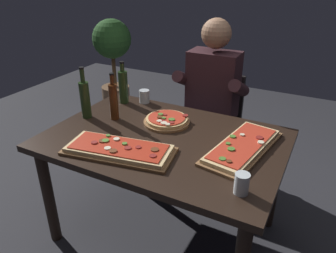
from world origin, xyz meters
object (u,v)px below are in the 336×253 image
at_px(wine_bottle_dark, 123,86).
at_px(tumbler_near_camera, 242,184).
at_px(tumbler_far_side, 144,97).
at_px(diner_chair, 214,121).
at_px(oil_bottle_amber, 114,101).
at_px(dining_table, 164,151).
at_px(vinegar_bottle_green, 85,98).
at_px(potted_plant_corner, 113,60).
at_px(pizza_round_far, 167,120).
at_px(pizza_rectangular_front, 119,149).
at_px(pizza_rectangular_left, 242,147).
at_px(seated_diner, 210,97).

distance_m(wine_bottle_dark, tumbler_near_camera, 1.26).
xyz_separation_m(tumbler_far_side, diner_chair, (0.40, 0.44, -0.30)).
bearing_deg(oil_bottle_amber, dining_table, -10.58).
bearing_deg(oil_bottle_amber, tumbler_far_side, 85.62).
distance_m(vinegar_bottle_green, tumbler_far_side, 0.46).
height_order(tumbler_far_side, potted_plant_corner, potted_plant_corner).
xyz_separation_m(dining_table, pizza_round_far, (-0.08, 0.18, 0.12)).
relative_size(vinegar_bottle_green, tumbler_near_camera, 3.46).
xyz_separation_m(pizza_round_far, diner_chair, (0.09, 0.68, -0.27)).
relative_size(dining_table, tumbler_near_camera, 13.96).
bearing_deg(wine_bottle_dark, potted_plant_corner, 129.74).
bearing_deg(potted_plant_corner, pizza_rectangular_front, -52.72).
height_order(wine_bottle_dark, tumbler_near_camera, wine_bottle_dark).
xyz_separation_m(pizza_rectangular_front, diner_chair, (0.15, 1.13, -0.27)).
xyz_separation_m(vinegar_bottle_green, tumbler_far_side, (0.21, 0.40, -0.09)).
distance_m(pizza_rectangular_left, seated_diner, 0.79).
bearing_deg(tumbler_near_camera, dining_table, 151.48).
height_order(pizza_rectangular_front, diner_chair, diner_chair).
bearing_deg(oil_bottle_amber, potted_plant_corner, 126.85).
bearing_deg(pizza_rectangular_front, potted_plant_corner, 127.28).
bearing_deg(vinegar_bottle_green, wine_bottle_dark, 77.82).
bearing_deg(oil_bottle_amber, wine_bottle_dark, 112.44).
relative_size(pizza_rectangular_front, seated_diner, 0.48).
height_order(vinegar_bottle_green, diner_chair, vinegar_bottle_green).
bearing_deg(pizza_rectangular_front, oil_bottle_amber, 128.94).
xyz_separation_m(pizza_round_far, wine_bottle_dark, (-0.45, 0.17, 0.11)).
relative_size(tumbler_near_camera, diner_chair, 0.12).
relative_size(pizza_rectangular_front, potted_plant_corner, 0.56).
bearing_deg(potted_plant_corner, pizza_rectangular_left, -35.94).
relative_size(dining_table, potted_plant_corner, 1.22).
height_order(wine_bottle_dark, diner_chair, wine_bottle_dark).
height_order(seated_diner, potted_plant_corner, seated_diner).
distance_m(pizza_rectangular_left, potted_plant_corner, 2.35).
bearing_deg(tumbler_far_side, dining_table, -46.79).
distance_m(vinegar_bottle_green, potted_plant_corner, 1.68).
bearing_deg(pizza_round_far, potted_plant_corner, 137.06).
relative_size(dining_table, oil_bottle_amber, 4.43).
relative_size(pizza_rectangular_left, pizza_round_far, 2.08).
bearing_deg(pizza_rectangular_left, pizza_round_far, 168.93).
bearing_deg(dining_table, pizza_rectangular_front, -116.58).
distance_m(dining_table, wine_bottle_dark, 0.67).
xyz_separation_m(oil_bottle_amber, tumbler_far_side, (0.03, 0.34, -0.09)).
bearing_deg(dining_table, tumbler_far_side, 133.21).
distance_m(dining_table, seated_diner, 0.74).
height_order(wine_bottle_dark, seated_diner, seated_diner).
bearing_deg(pizza_rectangular_left, tumbler_far_side, 158.06).
bearing_deg(pizza_rectangular_left, vinegar_bottle_green, -176.58).
relative_size(tumbler_near_camera, seated_diner, 0.08).
xyz_separation_m(dining_table, tumbler_near_camera, (0.56, -0.30, 0.15)).
relative_size(pizza_rectangular_front, vinegar_bottle_green, 1.85).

